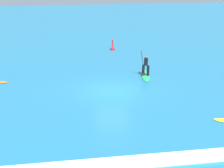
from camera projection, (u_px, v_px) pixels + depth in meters
name	position (u px, v px, depth m)	size (l,w,h in m)	color
ground_plane	(112.00, 91.00, 24.50)	(120.00, 120.00, 0.00)	#1E6B93
surfer_on_green_board	(146.00, 71.00, 27.64)	(1.22, 3.26, 2.17)	#23B266
marker_buoy	(113.00, 48.00, 36.55)	(0.46, 0.46, 1.23)	red
wave_crest	(146.00, 161.00, 15.41)	(22.51, 0.90, 0.18)	white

